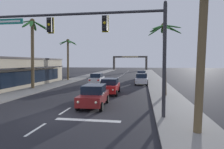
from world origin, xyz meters
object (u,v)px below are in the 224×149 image
sedan_third_in_queue (110,86)px  storefront_strip_left (12,72)px  traffic_signal_mast (107,35)px  sedan_oncoming_far (97,79)px  sedan_parked_mid_kerb (142,79)px  palm_right_second (164,41)px  palm_left_third (68,52)px  sedan_lead_at_stop_bar (94,95)px  palm_left_second (32,41)px  town_gateway_arch (130,61)px  palm_right_nearest (204,13)px  sedan_parked_nearest_kerb (142,75)px

sedan_third_in_queue → storefront_strip_left: (-14.98, 4.52, 1.20)m
traffic_signal_mast → sedan_oncoming_far: traffic_signal_mast is taller
sedan_parked_mid_kerb → palm_right_second: 11.70m
traffic_signal_mast → palm_left_third: bearing=116.8°
sedan_lead_at_stop_bar → sedan_oncoming_far: same height
sedan_third_in_queue → palm_left_third: bearing=126.3°
sedan_parked_mid_kerb → palm_left_second: bearing=-151.3°
sedan_third_in_queue → town_gateway_arch: (-1.91, 64.85, 3.15)m
sedan_lead_at_stop_bar → town_gateway_arch: town_gateway_arch is taller
town_gateway_arch → sedan_parked_mid_kerb: bearing=-84.5°
palm_right_second → storefront_strip_left: size_ratio=0.36×
sedan_oncoming_far → palm_right_nearest: bearing=-64.4°
sedan_lead_at_stop_bar → sedan_parked_nearest_kerb: (3.60, 25.58, 0.00)m
palm_left_second → storefront_strip_left: (-4.68, 2.38, -4.11)m
traffic_signal_mast → sedan_oncoming_far: 19.38m
palm_right_second → sedan_parked_mid_kerb: bearing=102.0°
sedan_oncoming_far → sedan_parked_mid_kerb: (7.05, 0.29, 0.00)m
sedan_third_in_queue → palm_right_second: (5.62, -0.83, 4.75)m
sedan_third_in_queue → sedan_parked_nearest_kerb: same height
sedan_parked_mid_kerb → palm_left_third: bearing=162.6°
sedan_parked_mid_kerb → palm_left_third: palm_left_third is taller
sedan_oncoming_far → palm_right_second: bearing=-47.6°
sedan_third_in_queue → sedan_parked_nearest_kerb: bearing=80.3°
sedan_third_in_queue → palm_left_third: palm_left_third is taller
sedan_third_in_queue → traffic_signal_mast: bearing=-81.6°
sedan_parked_mid_kerb → sedan_lead_at_stop_bar: bearing=-103.1°
palm_left_second → town_gateway_arch: palm_left_second is taller
palm_left_second → town_gateway_arch: bearing=82.4°
traffic_signal_mast → sedan_parked_nearest_kerb: bearing=85.9°
storefront_strip_left → sedan_parked_mid_kerb: bearing=15.5°
sedan_oncoming_far → palm_left_second: bearing=-132.7°
sedan_parked_nearest_kerb → palm_left_third: size_ratio=0.58×
traffic_signal_mast → sedan_parked_mid_kerb: 19.13m
storefront_strip_left → palm_right_second: bearing=-14.6°
palm_left_second → palm_right_second: palm_left_second is taller
sedan_lead_at_stop_bar → storefront_strip_left: bearing=144.2°
sedan_parked_mid_kerb → palm_right_second: palm_right_second is taller
traffic_signal_mast → sedan_parked_mid_kerb: bearing=83.6°
palm_right_second → palm_left_second: bearing=169.4°
sedan_parked_mid_kerb → palm_right_nearest: bearing=-82.3°
sedan_parked_nearest_kerb → palm_right_nearest: palm_right_nearest is taller
palm_right_second → town_gateway_arch: 66.12m
sedan_parked_nearest_kerb → town_gateway_arch: 45.77m
palm_right_nearest → palm_right_second: 10.49m
palm_right_nearest → storefront_strip_left: 26.72m
sedan_lead_at_stop_bar → sedan_parked_mid_kerb: bearing=76.9°
palm_left_second → sedan_parked_nearest_kerb: bearing=51.8°
sedan_lead_at_stop_bar → sedan_third_in_queue: size_ratio=1.00×
sedan_lead_at_stop_bar → palm_left_second: size_ratio=0.50×
palm_right_nearest → storefront_strip_left: palm_right_nearest is taller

